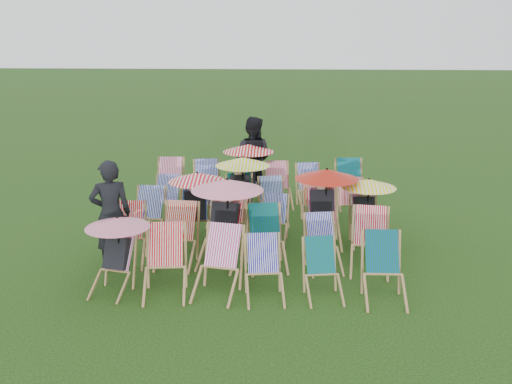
# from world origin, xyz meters

# --- Properties ---
(ground) EXTENTS (100.00, 100.00, 0.00)m
(ground) POSITION_xyz_m (0.00, 0.00, 0.00)
(ground) COLOR black
(ground) RESTS_ON ground
(deckchair_0) EXTENTS (0.97, 1.04, 1.15)m
(deckchair_0) POSITION_xyz_m (-1.98, -2.20, 0.61)
(deckchair_0) COLOR #9C7948
(deckchair_0) RESTS_ON ground
(deckchair_1) EXTENTS (0.76, 0.98, 1.00)m
(deckchair_1) POSITION_xyz_m (-1.20, -2.25, 0.50)
(deckchair_1) COLOR #9C7948
(deckchair_1) RESTS_ON ground
(deckchair_2) EXTENTS (0.81, 1.01, 0.98)m
(deckchair_2) POSITION_xyz_m (-0.41, -2.21, 0.49)
(deckchair_2) COLOR #9C7948
(deckchair_2) RESTS_ON ground
(deckchair_3) EXTENTS (0.69, 0.88, 0.88)m
(deckchair_3) POSITION_xyz_m (0.29, -2.30, 0.44)
(deckchair_3) COLOR #9C7948
(deckchair_3) RESTS_ON ground
(deckchair_4) EXTENTS (0.67, 0.84, 0.83)m
(deckchair_4) POSITION_xyz_m (1.16, -2.23, 0.42)
(deckchair_4) COLOR #9C7948
(deckchair_4) RESTS_ON ground
(deckchair_5) EXTENTS (0.65, 0.89, 0.95)m
(deckchair_5) POSITION_xyz_m (2.05, -2.27, 0.48)
(deckchair_5) COLOR #9C7948
(deckchair_5) RESTS_ON ground
(deckchair_6) EXTENTS (0.74, 0.96, 0.97)m
(deckchair_6) POSITION_xyz_m (-2.11, -1.07, 0.49)
(deckchair_6) COLOR #9C7948
(deckchair_6) RESTS_ON ground
(deckchair_7) EXTENTS (0.72, 0.96, 0.99)m
(deckchair_7) POSITION_xyz_m (-1.24, -1.09, 0.50)
(deckchair_7) COLOR #9C7948
(deckchair_7) RESTS_ON ground
(deckchair_8) EXTENTS (1.22, 1.30, 1.45)m
(deckchair_8) POSITION_xyz_m (-0.47, -0.99, 0.76)
(deckchair_8) COLOR #9C7948
(deckchair_8) RESTS_ON ground
(deckchair_9) EXTENTS (0.82, 1.02, 0.99)m
(deckchair_9) POSITION_xyz_m (0.28, -1.12, 0.49)
(deckchair_9) COLOR #9C7948
(deckchair_9) RESTS_ON ground
(deckchair_10) EXTENTS (0.71, 0.89, 0.87)m
(deckchair_10) POSITION_xyz_m (1.22, -1.16, 0.43)
(deckchair_10) COLOR #9C7948
(deckchair_10) RESTS_ON ground
(deckchair_11) EXTENTS (0.76, 0.98, 0.99)m
(deckchair_11) POSITION_xyz_m (1.99, -1.17, 0.50)
(deckchair_11) COLOR #9C7948
(deckchair_11) RESTS_ON ground
(deckchair_12) EXTENTS (0.68, 0.91, 0.95)m
(deckchair_12) POSITION_xyz_m (-2.05, 0.06, 0.47)
(deckchair_12) COLOR #9C7948
(deckchair_12) RESTS_ON ground
(deckchair_13) EXTENTS (1.08, 1.16, 1.28)m
(deckchair_13) POSITION_xyz_m (-1.12, 0.11, 0.68)
(deckchair_13) COLOR #9C7948
(deckchair_13) RESTS_ON ground
(deckchair_14) EXTENTS (0.70, 0.92, 0.95)m
(deckchair_14) POSITION_xyz_m (-0.41, -0.01, 0.47)
(deckchair_14) COLOR #9C7948
(deckchair_14) RESTS_ON ground
(deckchair_15) EXTENTS (0.63, 0.82, 0.84)m
(deckchair_15) POSITION_xyz_m (0.36, 0.08, 0.42)
(deckchair_15) COLOR #9C7948
(deckchair_15) RESTS_ON ground
(deckchair_16) EXTENTS (1.17, 1.25, 1.39)m
(deckchair_16) POSITION_xyz_m (1.29, 0.05, 0.74)
(deckchair_16) COLOR #9C7948
(deckchair_16) RESTS_ON ground
(deckchair_17) EXTENTS (1.01, 1.06, 1.20)m
(deckchair_17) POSITION_xyz_m (2.08, 0.12, 0.63)
(deckchair_17) COLOR #9C7948
(deckchair_17) RESTS_ON ground
(deckchair_18) EXTENTS (0.63, 0.86, 0.90)m
(deckchair_18) POSITION_xyz_m (-1.93, 1.19, 0.45)
(deckchair_18) COLOR #9C7948
(deckchair_18) RESTS_ON ground
(deckchair_19) EXTENTS (0.68, 0.87, 0.86)m
(deckchair_19) POSITION_xyz_m (-1.21, 1.14, 0.43)
(deckchair_19) COLOR #9C7948
(deckchair_19) RESTS_ON ground
(deckchair_20) EXTENTS (1.13, 1.22, 1.34)m
(deckchair_20) POSITION_xyz_m (-0.34, 1.24, 0.71)
(deckchair_20) COLOR #9C7948
(deckchair_20) RESTS_ON ground
(deckchair_21) EXTENTS (0.73, 0.92, 0.89)m
(deckchair_21) POSITION_xyz_m (0.32, 1.19, 0.45)
(deckchair_21) COLOR #9C7948
(deckchair_21) RESTS_ON ground
(deckchair_22) EXTENTS (0.64, 0.85, 0.88)m
(deckchair_22) POSITION_xyz_m (1.19, 1.25, 0.44)
(deckchair_22) COLOR #9C7948
(deckchair_22) RESTS_ON ground
(deckchair_23) EXTENTS (0.63, 0.85, 0.89)m
(deckchair_23) POSITION_xyz_m (1.91, 1.25, 0.44)
(deckchair_23) COLOR #9C7948
(deckchair_23) RESTS_ON ground
(deckchair_24) EXTENTS (0.70, 0.95, 1.01)m
(deckchair_24) POSITION_xyz_m (-2.10, 2.35, 0.51)
(deckchair_24) COLOR #9C7948
(deckchair_24) RESTS_ON ground
(deckchair_25) EXTENTS (0.81, 1.01, 0.99)m
(deckchair_25) POSITION_xyz_m (-1.20, 2.29, 0.50)
(deckchair_25) COLOR #9C7948
(deckchair_25) RESTS_ON ground
(deckchair_26) EXTENTS (1.16, 1.25, 1.38)m
(deckchair_26) POSITION_xyz_m (-0.32, 2.47, 0.73)
(deckchair_26) COLOR #9C7948
(deckchair_26) RESTS_ON ground
(deckchair_27) EXTENTS (0.76, 0.96, 0.95)m
(deckchair_27) POSITION_xyz_m (0.40, 2.37, 0.47)
(deckchair_27) COLOR #9C7948
(deckchair_27) RESTS_ON ground
(deckchair_28) EXTENTS (0.77, 0.96, 0.93)m
(deckchair_28) POSITION_xyz_m (1.14, 2.32, 0.47)
(deckchair_28) COLOR #9C7948
(deckchair_28) RESTS_ON ground
(deckchair_29) EXTENTS (0.77, 1.01, 1.03)m
(deckchair_29) POSITION_xyz_m (2.04, 2.39, 0.51)
(deckchair_29) COLOR #9C7948
(deckchair_29) RESTS_ON ground
(person_left) EXTENTS (0.78, 0.65, 1.84)m
(person_left) POSITION_xyz_m (-2.30, -1.26, 0.92)
(person_left) COLOR black
(person_left) RESTS_ON ground
(person_rear) EXTENTS (1.12, 0.98, 1.96)m
(person_rear) POSITION_xyz_m (-0.22, 2.88, 0.98)
(person_rear) COLOR black
(person_rear) RESTS_ON ground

